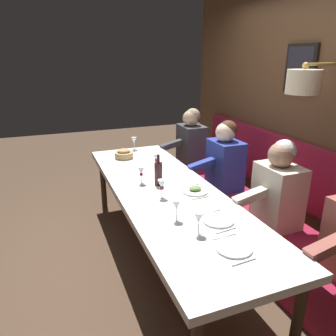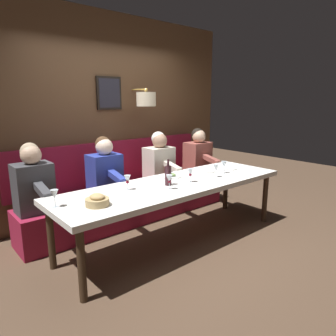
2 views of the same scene
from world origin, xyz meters
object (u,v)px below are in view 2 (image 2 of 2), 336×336
(wine_glass_4, at_px, (127,180))
(diner_far, at_px, (33,181))
(wine_glass_5, at_px, (54,195))
(bread_bowl, at_px, (97,201))
(wine_glass_0, at_px, (190,173))
(wine_glass_2, at_px, (224,165))
(dining_table, at_px, (176,187))
(diner_nearest, at_px, (198,154))
(diner_near, at_px, (159,160))
(wine_glass_1, at_px, (216,168))
(diner_middle, at_px, (105,169))
(wine_glass_3, at_px, (169,179))
(wine_bottle, at_px, (168,175))

(wine_glass_4, bearing_deg, diner_far, 44.02)
(wine_glass_5, distance_m, bread_bowl, 0.38)
(wine_glass_0, height_order, wine_glass_2, same)
(dining_table, xyz_separation_m, diner_nearest, (0.88, -1.29, 0.13))
(diner_near, relative_size, wine_glass_5, 4.82)
(wine_glass_0, distance_m, wine_glass_1, 0.41)
(diner_near, distance_m, wine_glass_5, 2.02)
(wine_glass_1, height_order, bread_bowl, wine_glass_1)
(diner_far, relative_size, wine_glass_0, 4.82)
(diner_middle, relative_size, wine_glass_0, 4.82)
(wine_glass_5, bearing_deg, diner_near, -66.90)
(wine_glass_3, bearing_deg, wine_glass_2, -84.65)
(dining_table, distance_m, wine_glass_5, 1.41)
(diner_middle, height_order, wine_glass_4, diner_middle)
(wine_glass_0, distance_m, wine_glass_2, 0.65)
(diner_nearest, relative_size, wine_glass_3, 4.82)
(wine_glass_1, bearing_deg, wine_bottle, 81.17)
(wine_glass_3, bearing_deg, diner_far, 46.41)
(wine_glass_0, distance_m, bread_bowl, 1.23)
(dining_table, distance_m, diner_far, 1.61)
(diner_near, bearing_deg, wine_glass_2, -160.61)
(dining_table, relative_size, wine_glass_2, 17.99)
(diner_nearest, bearing_deg, bread_bowl, 113.03)
(diner_nearest, relative_size, wine_glass_5, 4.82)
(diner_nearest, height_order, wine_glass_5, diner_nearest)
(dining_table, distance_m, diner_near, 1.01)
(wine_bottle, bearing_deg, wine_glass_4, 73.18)
(diner_near, height_order, wine_glass_2, diner_near)
(wine_glass_4, distance_m, bread_bowl, 0.55)
(dining_table, bearing_deg, diner_near, -27.74)
(dining_table, relative_size, wine_bottle, 9.83)
(diner_far, distance_m, bread_bowl, 1.04)
(diner_middle, height_order, wine_glass_1, diner_middle)
(bread_bowl, bearing_deg, diner_near, -56.94)
(diner_far, bearing_deg, wine_glass_3, -133.59)
(wine_bottle, bearing_deg, wine_glass_5, 84.91)
(wine_glass_1, bearing_deg, dining_table, 76.74)
(diner_middle, xyz_separation_m, diner_far, (0.00, 0.89, 0.00))
(diner_near, xyz_separation_m, diner_far, (0.00, 1.80, 0.00))
(wine_glass_5, bearing_deg, wine_bottle, -95.09)
(wine_glass_2, height_order, wine_glass_5, same)
(diner_middle, bearing_deg, wine_bottle, -161.39)
(wine_glass_2, relative_size, wine_glass_3, 1.00)
(dining_table, relative_size, diner_far, 3.73)
(wine_bottle, bearing_deg, diner_nearest, -57.53)
(wine_glass_2, relative_size, wine_glass_4, 1.00)
(bread_bowl, bearing_deg, wine_glass_2, -88.16)
(diner_middle, bearing_deg, wine_glass_0, -148.92)
(diner_far, xyz_separation_m, wine_glass_4, (-0.77, -0.74, 0.04))
(wine_glass_0, height_order, wine_glass_5, same)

